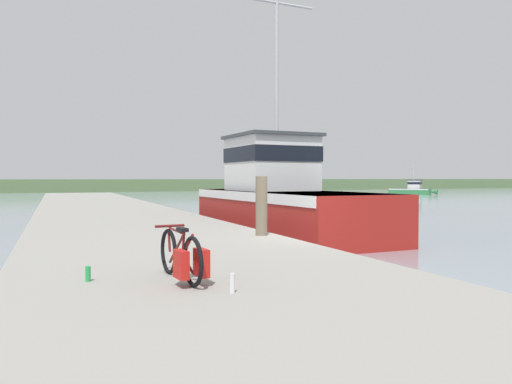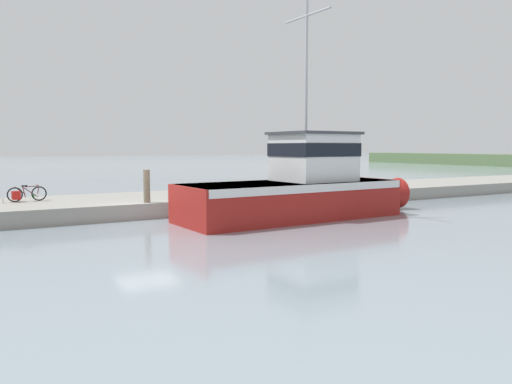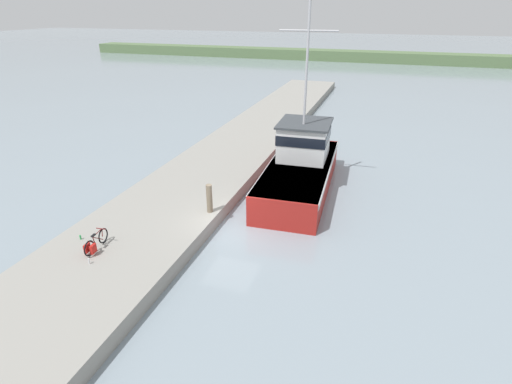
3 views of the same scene
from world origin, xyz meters
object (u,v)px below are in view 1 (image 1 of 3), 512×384
Objects in this scene: water_bottle_on_curb at (88,274)px; bicycle_touring at (184,257)px; fishing_boat_main at (279,197)px; boat_white_moored at (412,189)px; mooring_post at (261,206)px; water_bottle_by_bike at (232,283)px.

bicycle_touring is at bearing -23.90° from water_bottle_on_curb.
fishing_boat_main is 49.21m from boat_white_moored.
mooring_post is 6.03m from water_bottle_on_curb.
fishing_boat_main is at bearing 62.77° from water_bottle_by_bike.
mooring_post is at bearing -121.15° from fishing_boat_main.
boat_white_moored is 61.36m from bicycle_touring.
fishing_boat_main is 57.67× the size of water_bottle_on_curb.
water_bottle_by_bike is 2.12m from water_bottle_on_curb.
boat_white_moored is at bearing 42.09° from fishing_boat_main.
bicycle_touring is 0.97m from water_bottle_by_bike.
boat_white_moored is 61.79m from water_bottle_on_curb.
water_bottle_by_bike is 1.19× the size of water_bottle_on_curb.
fishing_boat_main is 13.05m from water_bottle_by_bike.
boat_white_moored is at bearing 46.91° from mooring_post.
water_bottle_on_curb is at bearing 150.51° from bicycle_touring.
water_bottle_by_bike reaches higher than water_bottle_on_curb.
fishing_boat_main reaches higher than bicycle_touring.
water_bottle_by_bike is (-5.97, -11.59, -0.57)m from fishing_boat_main.
mooring_post reaches higher than water_bottle_on_curb.
water_bottle_on_curb is (-42.43, -44.91, 0.11)m from boat_white_moored.
water_bottle_on_curb is (-1.60, 1.40, -0.02)m from water_bottle_by_bike.
bicycle_touring is 1.15× the size of mooring_post.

